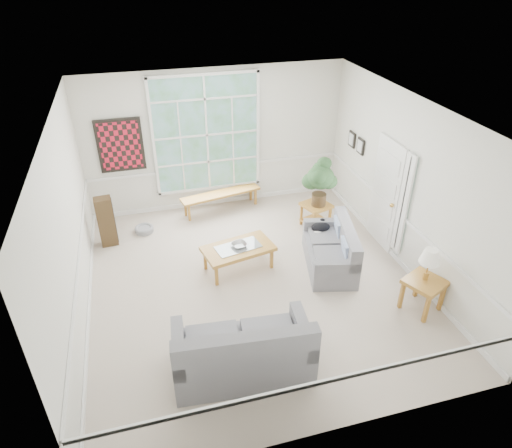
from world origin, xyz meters
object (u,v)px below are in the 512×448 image
at_px(loveseat_right, 330,247).
at_px(coffee_table, 238,258).
at_px(loveseat_front, 242,343).
at_px(end_table, 315,215).
at_px(side_table, 422,295).

xyz_separation_m(loveseat_right, coffee_table, (-1.60, 0.36, -0.18)).
height_order(loveseat_front, end_table, loveseat_front).
bearing_deg(coffee_table, loveseat_right, -24.46).
distance_m(loveseat_right, end_table, 1.40).
xyz_separation_m(loveseat_front, coffee_table, (0.49, 2.27, -0.27)).
height_order(loveseat_front, side_table, loveseat_front).
bearing_deg(end_table, coffee_table, -151.91).
xyz_separation_m(loveseat_right, side_table, (0.95, -1.47, -0.13)).
bearing_deg(loveseat_front, coffee_table, 83.04).
bearing_deg(loveseat_right, end_table, 91.84).
xyz_separation_m(end_table, side_table, (0.68, -2.83, 0.02)).
relative_size(loveseat_front, side_table, 3.26).
distance_m(loveseat_front, coffee_table, 2.33).
distance_m(loveseat_right, coffee_table, 1.65).
xyz_separation_m(loveseat_right, end_table, (0.28, 1.36, -0.15)).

